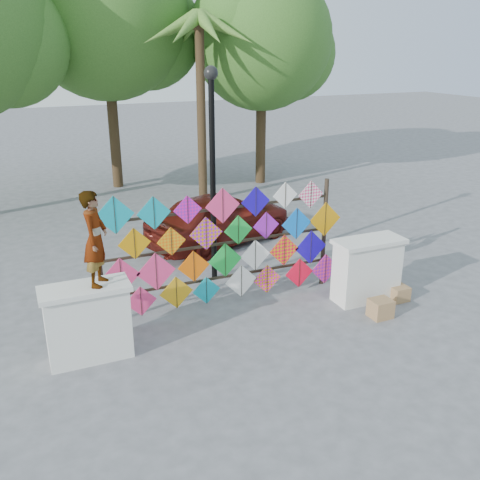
# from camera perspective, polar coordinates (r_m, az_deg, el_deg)

# --- Properties ---
(ground) EXTENTS (80.00, 80.00, 0.00)m
(ground) POSITION_cam_1_polar(r_m,az_deg,el_deg) (10.07, -0.23, -8.55)
(ground) COLOR gray
(ground) RESTS_ON ground
(parapet_left) EXTENTS (1.40, 0.65, 1.28)m
(parapet_left) POSITION_cam_1_polar(r_m,az_deg,el_deg) (8.98, -15.91, -8.43)
(parapet_left) COLOR white
(parapet_left) RESTS_ON ground
(parapet_right) EXTENTS (1.40, 0.65, 1.28)m
(parapet_right) POSITION_cam_1_polar(r_m,az_deg,el_deg) (10.88, 13.39, -3.05)
(parapet_right) COLOR white
(parapet_right) RESTS_ON ground
(kite_rack) EXTENTS (4.95, 0.24, 2.43)m
(kite_rack) POSITION_cam_1_polar(r_m,az_deg,el_deg) (10.21, -1.40, -0.71)
(kite_rack) COLOR black
(kite_rack) RESTS_ON ground
(tree_mid) EXTENTS (6.30, 5.60, 8.61)m
(tree_mid) POSITION_cam_1_polar(r_m,az_deg,el_deg) (19.51, -13.92, 22.32)
(tree_mid) COLOR #40311B
(tree_mid) RESTS_ON ground
(tree_east) EXTENTS (5.40, 4.80, 7.42)m
(tree_east) POSITION_cam_1_polar(r_m,az_deg,el_deg) (19.63, 2.58, 20.52)
(tree_east) COLOR #40311B
(tree_east) RESTS_ON ground
(palm_tree) EXTENTS (3.62, 3.62, 5.83)m
(palm_tree) POSITION_cam_1_polar(r_m,az_deg,el_deg) (17.10, -4.34, 20.44)
(palm_tree) COLOR #40311B
(palm_tree) RESTS_ON ground
(vendor_woman) EXTENTS (0.57, 0.66, 1.52)m
(vendor_woman) POSITION_cam_1_polar(r_m,az_deg,el_deg) (8.46, -15.19, 0.13)
(vendor_woman) COLOR #99999E
(vendor_woman) RESTS_ON parapet_left
(sedan) EXTENTS (4.30, 2.80, 1.36)m
(sedan) POSITION_cam_1_polar(r_m,az_deg,el_deg) (13.66, -2.15, 2.40)
(sedan) COLOR #58150F
(sedan) RESTS_ON ground
(lamppost) EXTENTS (0.28, 0.28, 4.46)m
(lamppost) POSITION_cam_1_polar(r_m,az_deg,el_deg) (11.01, -2.96, 8.89)
(lamppost) COLOR black
(lamppost) RESTS_ON ground
(cardboard_box_near) EXTENTS (0.40, 0.35, 0.35)m
(cardboard_box_near) POSITION_cam_1_polar(r_m,az_deg,el_deg) (10.44, 14.76, -7.07)
(cardboard_box_near) COLOR #9C7D4B
(cardboard_box_near) RESTS_ON ground
(cardboard_box_far) EXTENTS (0.35, 0.32, 0.30)m
(cardboard_box_far) POSITION_cam_1_polar(r_m,az_deg,el_deg) (11.21, 16.58, -5.47)
(cardboard_box_far) COLOR #9C7D4B
(cardboard_box_far) RESTS_ON ground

